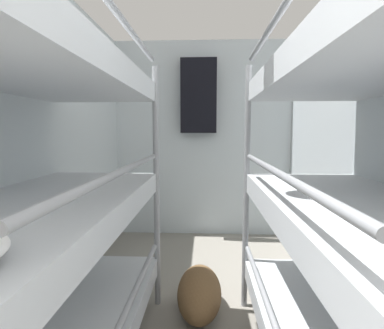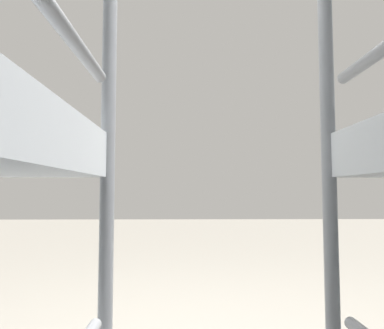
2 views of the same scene
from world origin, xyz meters
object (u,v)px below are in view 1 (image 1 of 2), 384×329
object	(u,v)px
bunk_stack_right_near	(372,221)
duffel_bag	(199,293)
bunk_stack_left_near	(32,217)
hanging_coat	(199,96)

from	to	relation	value
bunk_stack_right_near	duffel_bag	xyz separation A→B (m)	(-0.73, 0.87, -0.82)
bunk_stack_left_near	bunk_stack_right_near	size ratio (longest dim) A/B	1.00
bunk_stack_left_near	bunk_stack_right_near	distance (m)	1.44
bunk_stack_right_near	duffel_bag	distance (m)	1.40
hanging_coat	duffel_bag	bearing A→B (deg)	-88.33
bunk_stack_left_near	hanging_coat	size ratio (longest dim) A/B	2.08
bunk_stack_right_near	duffel_bag	size ratio (longest dim) A/B	2.95
bunk_stack_right_near	duffel_bag	world-z (taller)	bunk_stack_right_near
bunk_stack_right_near	hanging_coat	xyz separation A→B (m)	(-0.78, 2.51, 0.80)
bunk_stack_left_near	duffel_bag	xyz separation A→B (m)	(0.71, 0.87, -0.82)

